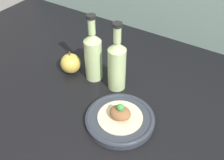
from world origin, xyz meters
The scene contains 6 objects.
ground_plane centered at (0.00, 0.00, -2.00)cm, with size 180.00×110.00×4.00cm, color black.
plate centered at (6.41, -3.95, 1.20)cm, with size 22.16×22.16×2.25cm.
plated_food centered at (6.41, -3.95, 3.46)cm, with size 14.45×14.45×5.77cm.
cider_bottle_left centered at (-13.49, 9.92, 10.36)cm, with size 6.41×6.41×26.08cm.
cider_bottle_right centered at (-3.43, 9.92, 10.36)cm, with size 6.41×6.41×26.08cm.
apple centered at (-23.16, 7.93, 3.93)cm, with size 7.84×7.84×9.34cm.
Camera 1 is at (33.92, -52.17, 64.95)cm, focal length 42.00 mm.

